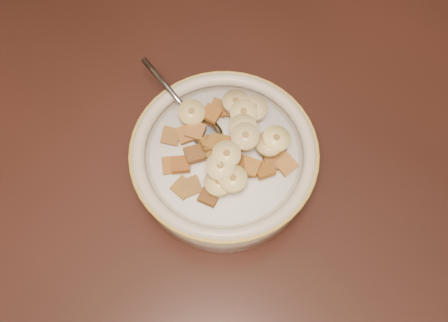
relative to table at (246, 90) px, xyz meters
The scene contains 44 objects.
floor 0.78m from the table, ahead, with size 4.00×4.50×0.10m, color #422816.
table is the anchor object (origin of this frame).
cereal_bowl 0.14m from the table, 63.25° to the right, with size 0.21×0.21×0.05m, color #B1AA98.
milk 0.15m from the table, 63.25° to the right, with size 0.17×0.17×0.00m, color white.
spoon 0.14m from the table, 76.21° to the right, with size 0.04×0.05×0.01m, color gray.
cereal_square_0 0.15m from the table, 80.42° to the right, with size 0.02×0.02×0.01m, color #9A622F.
cereal_square_1 0.18m from the table, 45.13° to the right, with size 0.02×0.02×0.01m, color #8F6021.
cereal_square_2 0.19m from the table, 60.10° to the right, with size 0.02×0.02×0.01m, color brown.
cereal_square_3 0.17m from the table, 59.57° to the right, with size 0.02×0.02×0.01m, color brown.
cereal_square_4 0.16m from the table, 67.75° to the right, with size 0.02×0.02×0.01m, color brown.
cereal_square_5 0.11m from the table, 76.46° to the right, with size 0.02×0.02×0.01m, color #915E2B.
cereal_square_6 0.17m from the table, 66.94° to the right, with size 0.02×0.02×0.01m, color brown.
cereal_square_7 0.17m from the table, 35.44° to the right, with size 0.02×0.02×0.01m, color #9C5F28.
cereal_square_8 0.20m from the table, 73.62° to the right, with size 0.02×0.02×0.01m, color brown.
cereal_square_9 0.15m from the table, 34.93° to the right, with size 0.02×0.02×0.01m, color brown.
cereal_square_10 0.18m from the table, 52.44° to the right, with size 0.02×0.02×0.01m, color brown.
cereal_square_11 0.16m from the table, 89.62° to the right, with size 0.02×0.02×0.01m, color brown.
cereal_square_12 0.16m from the table, 69.57° to the right, with size 0.02×0.02×0.01m, color #9E6E1F.
cereal_square_13 0.15m from the table, 38.42° to the right, with size 0.02×0.02×0.01m, color brown.
cereal_square_14 0.19m from the table, 81.55° to the right, with size 0.02×0.02×0.01m, color olive.
cereal_square_15 0.13m from the table, 78.21° to the right, with size 0.02×0.02×0.01m, color brown.
cereal_square_16 0.11m from the table, 65.22° to the right, with size 0.02×0.02×0.01m, color brown.
cereal_square_17 0.15m from the table, 83.94° to the right, with size 0.02×0.02×0.01m, color #995F29.
cereal_square_18 0.14m from the table, 55.36° to the right, with size 0.02×0.02×0.01m, color brown.
cereal_square_19 0.17m from the table, 75.03° to the right, with size 0.02×0.02×0.01m, color brown.
cereal_square_20 0.18m from the table, 64.71° to the right, with size 0.02×0.02×0.01m, color brown.
cereal_square_21 0.18m from the table, 50.81° to the right, with size 0.02×0.02×0.01m, color olive.
cereal_square_22 0.20m from the table, 71.10° to the right, with size 0.02×0.02×0.01m, color brown.
cereal_square_23 0.21m from the table, 64.18° to the right, with size 0.02×0.02×0.01m, color brown.
cereal_square_24 0.17m from the table, 62.91° to the right, with size 0.02×0.02×0.01m, color brown.
cereal_square_25 0.19m from the table, 78.05° to the right, with size 0.02×0.02×0.01m, color brown.
cereal_square_26 0.17m from the table, 40.80° to the right, with size 0.02×0.02×0.01m, color brown.
banana_slice_0 0.15m from the table, 54.86° to the right, with size 0.03×0.03×0.01m, color #EADB7C.
banana_slice_1 0.13m from the table, 55.36° to the right, with size 0.03×0.03×0.01m, color #E3C878.
banana_slice_2 0.19m from the table, 62.17° to the right, with size 0.03×0.03×0.01m, color #FCE2AB.
banana_slice_3 0.16m from the table, 41.35° to the right, with size 0.03×0.03×0.01m, color tan.
banana_slice_4 0.18m from the table, 60.75° to the right, with size 0.03×0.03×0.01m, color #FFF295.
banana_slice_5 0.16m from the table, 37.73° to the right, with size 0.03×0.03×0.01m, color #EDDD85.
banana_slice_6 0.14m from the table, 87.94° to the right, with size 0.03×0.03×0.01m, color #E1CF81.
banana_slice_7 0.12m from the table, 47.58° to the right, with size 0.03×0.03×0.01m, color #FCDC93.
banana_slice_8 0.16m from the table, 53.53° to the right, with size 0.03×0.03×0.01m, color beige.
banana_slice_9 0.20m from the table, 61.83° to the right, with size 0.03×0.03×0.01m, color #E0CD7E.
banana_slice_10 0.12m from the table, 62.99° to the right, with size 0.03×0.03×0.01m, color #CFBD82.
banana_slice_11 0.20m from the table, 57.06° to the right, with size 0.03×0.03×0.01m, color #F5E193.
Camera 1 is at (0.22, -0.31, 1.31)m, focal length 40.00 mm.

